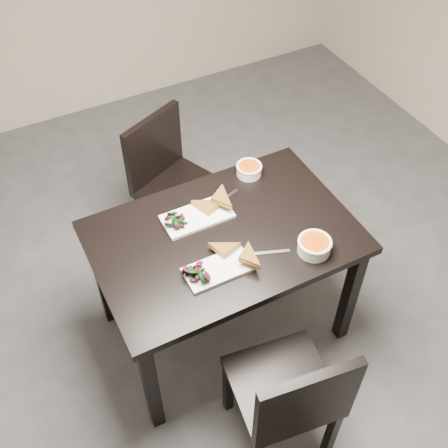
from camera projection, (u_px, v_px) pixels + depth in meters
name	position (u px, v px, depth m)	size (l,w,h in m)	color
ground	(194.00, 368.00, 2.88)	(5.00, 5.00, 0.00)	#47474C
room_shell	(168.00, 49.00, 1.54)	(5.02, 5.02, 2.81)	beige
table	(224.00, 248.00, 2.59)	(1.20, 0.80, 0.75)	black
chair_near	(291.00, 396.00, 2.27)	(0.47, 0.47, 0.85)	black
chair_far	(170.00, 177.00, 3.18)	(0.55, 0.55, 0.85)	black
plate_near	(218.00, 269.00, 2.37)	(0.30, 0.15, 0.01)	white
sandwich_near	(230.00, 257.00, 2.38)	(0.15, 0.11, 0.05)	olive
salad_near	(197.00, 273.00, 2.32)	(0.09, 0.08, 0.04)	black
soup_bowl_near	(314.00, 245.00, 2.43)	(0.15, 0.15, 0.07)	white
cutlery_near	(270.00, 252.00, 2.45)	(0.18, 0.02, 0.00)	silver
plate_far	(197.00, 217.00, 2.59)	(0.33, 0.16, 0.02)	white
sandwich_far	(211.00, 209.00, 2.57)	(0.16, 0.12, 0.05)	olive
salad_far	(177.00, 219.00, 2.53)	(0.10, 0.09, 0.05)	black
soup_bowl_far	(249.00, 169.00, 2.78)	(0.13, 0.13, 0.06)	white
cutlery_far	(225.00, 198.00, 2.68)	(0.18, 0.02, 0.00)	silver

